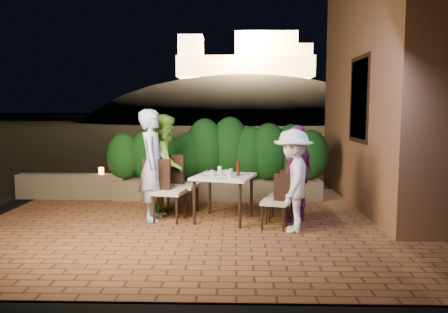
{
  "coord_description": "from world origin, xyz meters",
  "views": [
    {
      "loc": [
        0.57,
        -6.46,
        1.83
      ],
      "look_at": [
        0.38,
        0.67,
        1.05
      ],
      "focal_mm": 35.0,
      "sensor_mm": 36.0,
      "label": 1
    }
  ],
  "objects_px": {
    "diner_green": "(166,164)",
    "diner_purple": "(297,174)",
    "chair_right_front": "(275,201)",
    "beer_bottle": "(238,167)",
    "diner_blue": "(153,165)",
    "dining_table": "(224,198)",
    "chair_left_front": "(169,190)",
    "parapet_lamp": "(101,171)",
    "diner_white": "(293,181)",
    "chair_right_back": "(281,195)",
    "bowl": "(227,172)",
    "chair_left_back": "(183,184)"
  },
  "relations": [
    {
      "from": "chair_left_back",
      "to": "diner_blue",
      "type": "xyz_separation_m",
      "value": [
        -0.44,
        -0.45,
        0.4
      ]
    },
    {
      "from": "dining_table",
      "to": "diner_purple",
      "type": "xyz_separation_m",
      "value": [
        1.19,
        -0.02,
        0.41
      ]
    },
    {
      "from": "chair_right_front",
      "to": "diner_green",
      "type": "height_order",
      "value": "diner_green"
    },
    {
      "from": "beer_bottle",
      "to": "chair_right_back",
      "type": "bearing_deg",
      "value": 7.21
    },
    {
      "from": "diner_blue",
      "to": "parapet_lamp",
      "type": "relative_size",
      "value": 13.04
    },
    {
      "from": "dining_table",
      "to": "chair_right_front",
      "type": "distance_m",
      "value": 0.91
    },
    {
      "from": "parapet_lamp",
      "to": "diner_green",
      "type": "bearing_deg",
      "value": -37.78
    },
    {
      "from": "dining_table",
      "to": "chair_left_front",
      "type": "distance_m",
      "value": 0.9
    },
    {
      "from": "chair_right_front",
      "to": "diner_green",
      "type": "distance_m",
      "value": 2.12
    },
    {
      "from": "chair_right_back",
      "to": "diner_purple",
      "type": "relative_size",
      "value": 0.54
    },
    {
      "from": "diner_green",
      "to": "parapet_lamp",
      "type": "bearing_deg",
      "value": 57.38
    },
    {
      "from": "chair_right_back",
      "to": "diner_purple",
      "type": "xyz_separation_m",
      "value": [
        0.26,
        -0.05,
        0.37
      ]
    },
    {
      "from": "chair_left_front",
      "to": "diner_green",
      "type": "relative_size",
      "value": 0.59
    },
    {
      "from": "dining_table",
      "to": "chair_left_front",
      "type": "xyz_separation_m",
      "value": [
        -0.89,
        -0.05,
        0.13
      ]
    },
    {
      "from": "diner_purple",
      "to": "parapet_lamp",
      "type": "relative_size",
      "value": 11.25
    },
    {
      "from": "chair_right_front",
      "to": "chair_right_back",
      "type": "bearing_deg",
      "value": -91.13
    },
    {
      "from": "chair_right_front",
      "to": "diner_white",
      "type": "xyz_separation_m",
      "value": [
        0.25,
        -0.16,
        0.34
      ]
    },
    {
      "from": "beer_bottle",
      "to": "bowl",
      "type": "bearing_deg",
      "value": 118.62
    },
    {
      "from": "diner_blue",
      "to": "diner_white",
      "type": "bearing_deg",
      "value": -108.37
    },
    {
      "from": "parapet_lamp",
      "to": "chair_left_back",
      "type": "bearing_deg",
      "value": -34.23
    },
    {
      "from": "beer_bottle",
      "to": "diner_blue",
      "type": "relative_size",
      "value": 0.15
    },
    {
      "from": "beer_bottle",
      "to": "diner_purple",
      "type": "distance_m",
      "value": 0.97
    },
    {
      "from": "bowl",
      "to": "chair_left_front",
      "type": "xyz_separation_m",
      "value": [
        -0.93,
        -0.35,
        -0.26
      ]
    },
    {
      "from": "chair_left_front",
      "to": "chair_right_front",
      "type": "relative_size",
      "value": 1.19
    },
    {
      "from": "dining_table",
      "to": "chair_right_back",
      "type": "bearing_deg",
      "value": 2.19
    },
    {
      "from": "dining_table",
      "to": "bowl",
      "type": "xyz_separation_m",
      "value": [
        0.04,
        0.29,
        0.4
      ]
    },
    {
      "from": "dining_table",
      "to": "diner_white",
      "type": "relative_size",
      "value": 0.59
    },
    {
      "from": "chair_right_front",
      "to": "beer_bottle",
      "type": "bearing_deg",
      "value": -19.85
    },
    {
      "from": "diner_green",
      "to": "diner_purple",
      "type": "bearing_deg",
      "value": -99.06
    },
    {
      "from": "beer_bottle",
      "to": "diner_purple",
      "type": "relative_size",
      "value": 0.18
    },
    {
      "from": "chair_left_back",
      "to": "chair_right_back",
      "type": "bearing_deg",
      "value": -0.65
    },
    {
      "from": "chair_left_front",
      "to": "beer_bottle",
      "type": "bearing_deg",
      "value": 11.65
    },
    {
      "from": "dining_table",
      "to": "diner_white",
      "type": "height_order",
      "value": "diner_white"
    },
    {
      "from": "chair_right_back",
      "to": "diner_green",
      "type": "distance_m",
      "value": 2.08
    },
    {
      "from": "diner_blue",
      "to": "diner_green",
      "type": "distance_m",
      "value": 0.53
    },
    {
      "from": "diner_white",
      "to": "diner_purple",
      "type": "height_order",
      "value": "diner_purple"
    },
    {
      "from": "chair_left_front",
      "to": "diner_purple",
      "type": "bearing_deg",
      "value": 12.66
    },
    {
      "from": "bowl",
      "to": "diner_blue",
      "type": "relative_size",
      "value": 0.1
    },
    {
      "from": "chair_left_back",
      "to": "chair_right_back",
      "type": "height_order",
      "value": "chair_left_back"
    },
    {
      "from": "chair_right_back",
      "to": "diner_blue",
      "type": "height_order",
      "value": "diner_blue"
    },
    {
      "from": "dining_table",
      "to": "chair_left_front",
      "type": "height_order",
      "value": "chair_left_front"
    },
    {
      "from": "chair_right_front",
      "to": "parapet_lamp",
      "type": "distance_m",
      "value": 3.99
    },
    {
      "from": "beer_bottle",
      "to": "parapet_lamp",
      "type": "distance_m",
      "value": 3.32
    },
    {
      "from": "diner_purple",
      "to": "diner_green",
      "type": "bearing_deg",
      "value": -71.99
    },
    {
      "from": "diner_blue",
      "to": "chair_right_back",
      "type": "bearing_deg",
      "value": -92.18
    },
    {
      "from": "beer_bottle",
      "to": "chair_right_front",
      "type": "xyz_separation_m",
      "value": [
        0.56,
        -0.39,
        -0.46
      ]
    },
    {
      "from": "chair_left_front",
      "to": "diner_white",
      "type": "relative_size",
      "value": 0.66
    },
    {
      "from": "chair_left_front",
      "to": "bowl",
      "type": "bearing_deg",
      "value": 32.03
    },
    {
      "from": "chair_left_back",
      "to": "diner_blue",
      "type": "height_order",
      "value": "diner_blue"
    },
    {
      "from": "diner_blue",
      "to": "diner_purple",
      "type": "xyz_separation_m",
      "value": [
        2.36,
        -0.05,
        -0.13
      ]
    }
  ]
}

